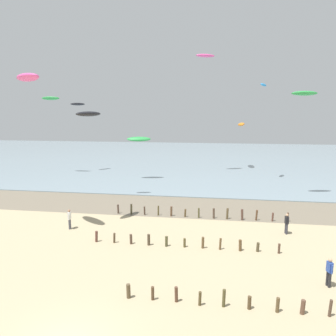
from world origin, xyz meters
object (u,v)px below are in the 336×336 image
Objects in this scene: kite_aloft_1 at (88,114)px; kite_aloft_11 at (304,93)px; kite_aloft_9 at (139,139)px; person_nearest_camera at (69,219)px; kite_aloft_4 at (241,124)px; kite_aloft_10 at (205,56)px; kite_aloft_0 at (263,85)px; kite_aloft_5 at (28,77)px; person_by_waterline at (329,271)px; kite_aloft_3 at (51,98)px; person_mid_beach at (287,223)px; kite_aloft_2 at (78,104)px.

kite_aloft_1 is 24.01m from kite_aloft_11.
kite_aloft_11 is (20.53, 12.23, 2.28)m from kite_aloft_1.
person_nearest_camera is at bearing -104.49° from kite_aloft_9.
kite_aloft_4 is 13.64m from kite_aloft_10.
person_nearest_camera is 0.79× the size of kite_aloft_0.
kite_aloft_1 is at bearing -100.87° from kite_aloft_9.
kite_aloft_10 is (9.14, 6.83, 12.57)m from kite_aloft_9.
kite_aloft_5 reaches higher than kite_aloft_9.
kite_aloft_5 reaches higher than person_by_waterline.
person_nearest_camera is at bearing -59.94° from kite_aloft_3.
kite_aloft_0 is 0.72× the size of kite_aloft_11.
person_nearest_camera is 11.85m from kite_aloft_5.
kite_aloft_0 is 0.69× the size of kite_aloft_10.
person_nearest_camera is at bearing -133.90° from kite_aloft_10.
person_nearest_camera is 0.49× the size of kite_aloft_9.
person_by_waterline is 39.46m from kite_aloft_10.
kite_aloft_11 is at bearing -29.76° from kite_aloft_9.
person_mid_beach is 25.10m from kite_aloft_0.
kite_aloft_5 is (11.19, -23.93, 0.41)m from kite_aloft_3.
kite_aloft_2 is 0.83× the size of kite_aloft_11.
kite_aloft_10 reaches higher than person_by_waterline.
kite_aloft_11 is (32.14, -11.49, 0.73)m from kite_aloft_2.
kite_aloft_0 reaches higher than kite_aloft_9.
kite_aloft_10 is (-8.39, 4.55, 4.92)m from kite_aloft_0.
kite_aloft_0 is at bearing 88.70° from person_mid_beach.
kite_aloft_11 is (3.32, -9.04, -1.73)m from kite_aloft_0.
person_nearest_camera is 0.58× the size of kite_aloft_3.
kite_aloft_2 is at bearing 106.26° from kite_aloft_4.
person_by_waterline is 0.55× the size of kite_aloft_10.
person_by_waterline is at bearing -98.44° from kite_aloft_2.
kite_aloft_3 is 0.98× the size of kite_aloft_11.
person_by_waterline is 0.49× the size of kite_aloft_9.
kite_aloft_9 is (0.98, 20.91, 5.15)m from person_nearest_camera.
kite_aloft_4 is at bearing 18.28° from kite_aloft_3.
person_by_waterline is at bearing 91.08° from kite_aloft_1.
kite_aloft_3 is at bearing -29.22° from kite_aloft_5.
kite_aloft_1 is at bearing -114.48° from kite_aloft_2.
person_by_waterline is 21.22m from kite_aloft_1.
kite_aloft_2 is 13.30m from kite_aloft_9.
kite_aloft_0 is 32.16m from kite_aloft_3.
kite_aloft_1 is 34.85m from kite_aloft_4.
kite_aloft_0 is 0.62× the size of kite_aloft_9.
person_nearest_camera is 0.55× the size of kite_aloft_10.
person_nearest_camera is at bearing -118.64° from kite_aloft_2.
kite_aloft_5 is at bearing 19.92° from kite_aloft_11.
kite_aloft_3 is at bearing 167.20° from kite_aloft_10.
person_nearest_camera is 1.00× the size of person_mid_beach.
kite_aloft_10 is at bearing -61.07° from kite_aloft_11.
kite_aloft_9 is 1.15× the size of kite_aloft_11.
kite_aloft_10 is 19.13m from kite_aloft_11.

